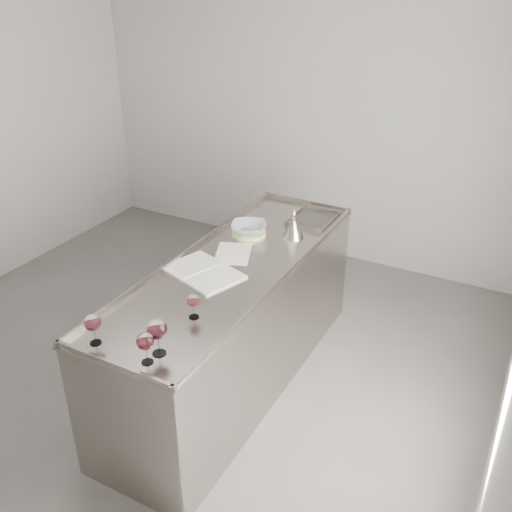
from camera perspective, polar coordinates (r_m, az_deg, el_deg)
The scene contains 11 objects.
room_shell at distance 3.60m, azimuth -11.78°, elevation 5.34°, with size 4.54×5.04×2.84m.
counter at distance 3.99m, azimuth -2.14°, elevation -6.81°, with size 0.77×2.42×0.97m.
wine_glass_left at distance 3.07m, azimuth -16.02°, elevation -6.47°, with size 0.09×0.09×0.18m.
wine_glass_middle at distance 2.91m, azimuth -9.87°, elevation -7.31°, with size 0.10×0.10×0.20m.
wine_glass_right at distance 2.87m, azimuth -11.02°, elevation -8.43°, with size 0.09×0.09×0.18m.
wine_glass_small at distance 3.19m, azimuth -6.31°, elevation -4.53°, with size 0.07×0.07×0.15m.
notebook at distance 3.67m, azimuth -5.32°, elevation -1.59°, with size 0.57×0.48×0.02m.
loose_paper_top at distance 3.89m, azimuth -2.31°, elevation 0.26°, with size 0.23×0.33×0.00m, color silver.
trivet at distance 4.16m, azimuth -0.73°, elevation 2.32°, with size 0.25×0.25×0.02m, color #E9E496.
ceramic_bowl at distance 4.14m, azimuth -0.73°, elevation 2.83°, with size 0.25×0.25×0.06m, color #879A9D.
wine_funnel at distance 4.10m, azimuth 3.76°, elevation 2.74°, with size 0.15×0.15×0.22m.
Camera 1 is at (2.19, -2.53, 2.74)m, focal length 40.00 mm.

